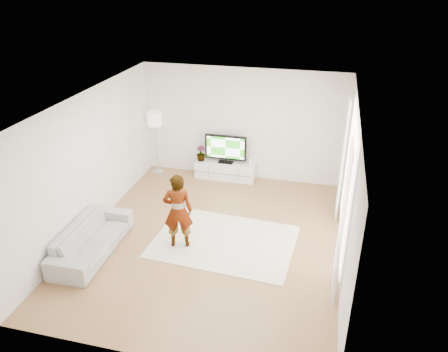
% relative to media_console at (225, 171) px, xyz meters
% --- Properties ---
extents(floor, '(6.00, 6.00, 0.00)m').
position_rel_media_console_xyz_m(floor, '(0.38, -2.76, -0.21)').
color(floor, '#AB7A4D').
rests_on(floor, ground).
extents(ceiling, '(6.00, 6.00, 0.00)m').
position_rel_media_console_xyz_m(ceiling, '(0.38, -2.76, 2.59)').
color(ceiling, white).
rests_on(ceiling, wall_back).
extents(wall_left, '(0.02, 6.00, 2.80)m').
position_rel_media_console_xyz_m(wall_left, '(-2.12, -2.76, 1.19)').
color(wall_left, white).
rests_on(wall_left, floor).
extents(wall_right, '(0.02, 6.00, 2.80)m').
position_rel_media_console_xyz_m(wall_right, '(2.88, -2.76, 1.19)').
color(wall_right, white).
rests_on(wall_right, floor).
extents(wall_back, '(5.00, 0.02, 2.80)m').
position_rel_media_console_xyz_m(wall_back, '(0.38, 0.24, 1.19)').
color(wall_back, white).
rests_on(wall_back, floor).
extents(wall_front, '(5.00, 0.02, 2.80)m').
position_rel_media_console_xyz_m(wall_front, '(0.38, -5.76, 1.19)').
color(wall_front, white).
rests_on(wall_front, floor).
extents(window, '(0.01, 2.60, 2.50)m').
position_rel_media_console_xyz_m(window, '(2.86, -2.46, 1.24)').
color(window, white).
rests_on(window, wall_right).
extents(curtain_near, '(0.04, 0.70, 2.60)m').
position_rel_media_console_xyz_m(curtain_near, '(2.78, -3.76, 1.14)').
color(curtain_near, white).
rests_on(curtain_near, floor).
extents(curtain_far, '(0.04, 0.70, 2.60)m').
position_rel_media_console_xyz_m(curtain_far, '(2.78, -1.16, 1.14)').
color(curtain_far, white).
rests_on(curtain_far, floor).
extents(media_console, '(1.52, 0.43, 0.43)m').
position_rel_media_console_xyz_m(media_console, '(0.00, 0.00, 0.00)').
color(media_console, white).
rests_on(media_console, floor).
extents(television, '(1.05, 0.21, 0.73)m').
position_rel_media_console_xyz_m(television, '(-0.00, 0.03, 0.61)').
color(television, black).
rests_on(television, media_console).
extents(game_console, '(0.09, 0.16, 0.21)m').
position_rel_media_console_xyz_m(game_console, '(0.66, -0.00, 0.32)').
color(game_console, white).
rests_on(game_console, media_console).
extents(potted_plant, '(0.25, 0.25, 0.39)m').
position_rel_media_console_xyz_m(potted_plant, '(-0.64, 0.00, 0.41)').
color(potted_plant, '#3F7238').
rests_on(potted_plant, media_console).
extents(rug, '(2.83, 2.12, 0.01)m').
position_rel_media_console_xyz_m(rug, '(0.66, -2.77, -0.21)').
color(rug, silver).
rests_on(rug, floor).
extents(player, '(0.63, 0.50, 1.52)m').
position_rel_media_console_xyz_m(player, '(-0.15, -3.10, 0.56)').
color(player, '#334772').
rests_on(player, rug).
extents(sofa, '(0.83, 2.04, 0.59)m').
position_rel_media_console_xyz_m(sofa, '(-1.68, -3.71, 0.08)').
color(sofa, '#AFAFAA').
rests_on(sofa, floor).
extents(floor_lamp, '(0.37, 0.37, 1.65)m').
position_rel_media_console_xyz_m(floor_lamp, '(-1.82, -0.06, 1.18)').
color(floor_lamp, silver).
rests_on(floor_lamp, floor).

